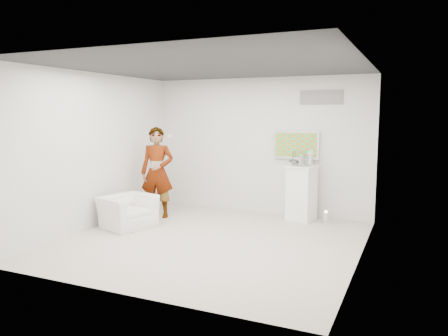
# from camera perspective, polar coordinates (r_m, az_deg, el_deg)

# --- Properties ---
(room) EXTENTS (5.01, 5.01, 3.00)m
(room) POSITION_cam_1_polar(r_m,az_deg,el_deg) (7.47, -1.74, 1.61)
(room) COLOR #A6A299
(room) RESTS_ON ground
(tv) EXTENTS (1.00, 0.08, 0.60)m
(tv) POSITION_cam_1_polar(r_m,az_deg,el_deg) (9.48, 9.40, 3.00)
(tv) COLOR silver
(tv) RESTS_ON room
(logo_decal) EXTENTS (0.90, 0.02, 0.30)m
(logo_decal) POSITION_cam_1_polar(r_m,az_deg,el_deg) (9.38, 12.57, 9.00)
(logo_decal) COLOR slate
(logo_decal) RESTS_ON room
(person) EXTENTS (0.81, 0.66, 1.94)m
(person) POSITION_cam_1_polar(r_m,az_deg,el_deg) (9.40, -8.72, -0.58)
(person) COLOR silver
(person) RESTS_ON room
(armchair) EXTENTS (1.10, 1.17, 0.63)m
(armchair) POSITION_cam_1_polar(r_m,az_deg,el_deg) (8.79, -12.51, -5.56)
(armchair) COLOR silver
(armchair) RESTS_ON room
(pedestal) EXTENTS (0.65, 0.65, 1.15)m
(pedestal) POSITION_cam_1_polar(r_m,az_deg,el_deg) (9.23, 10.10, -3.24)
(pedestal) COLOR white
(pedestal) RESTS_ON room
(floor_uplight) EXTENTS (0.19, 0.19, 0.26)m
(floor_uplight) POSITION_cam_1_polar(r_m,az_deg,el_deg) (9.10, 13.16, -6.31)
(floor_uplight) COLOR white
(floor_uplight) RESTS_ON room
(vitrine) EXTENTS (0.37, 0.37, 0.32)m
(vitrine) POSITION_cam_1_polar(r_m,az_deg,el_deg) (9.13, 10.20, 1.30)
(vitrine) COLOR white
(vitrine) RESTS_ON pedestal
(console) EXTENTS (0.08, 0.17, 0.22)m
(console) POSITION_cam_1_polar(r_m,az_deg,el_deg) (9.13, 10.20, 0.98)
(console) COLOR white
(console) RESTS_ON pedestal
(wii_remote) EXTENTS (0.08, 0.15, 0.04)m
(wii_remote) POSITION_cam_1_polar(r_m,az_deg,el_deg) (9.42, -7.10, 4.19)
(wii_remote) COLOR white
(wii_remote) RESTS_ON person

